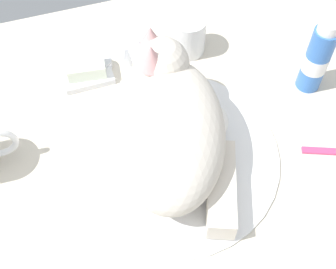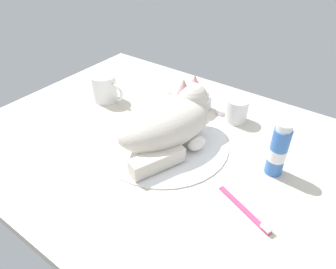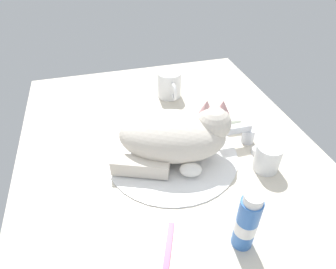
% 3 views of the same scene
% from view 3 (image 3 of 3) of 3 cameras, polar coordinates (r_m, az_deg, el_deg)
% --- Properties ---
extents(ground_plane, '(1.10, 0.83, 0.03)m').
position_cam_3_polar(ground_plane, '(0.81, 0.79, -4.88)').
color(ground_plane, beige).
extents(sink_basin, '(0.36, 0.36, 0.01)m').
position_cam_3_polar(sink_basin, '(0.79, 0.80, -3.87)').
color(sink_basin, white).
rests_on(sink_basin, ground_plane).
extents(faucet, '(0.14, 0.11, 0.06)m').
position_cam_3_polar(faucet, '(0.85, 14.74, 0.02)').
color(faucet, silver).
rests_on(faucet, ground_plane).
extents(cat, '(0.24, 0.33, 0.15)m').
position_cam_3_polar(cat, '(0.75, 1.84, -0.10)').
color(cat, beige).
rests_on(cat, sink_basin).
extents(coffee_mug, '(0.12, 0.08, 0.09)m').
position_cam_3_polar(coffee_mug, '(1.02, 0.31, 9.79)').
color(coffee_mug, white).
rests_on(coffee_mug, ground_plane).
extents(rinse_cup, '(0.07, 0.07, 0.07)m').
position_cam_3_polar(rinse_cup, '(0.78, 19.02, -4.34)').
color(rinse_cup, white).
rests_on(rinse_cup, ground_plane).
extents(soap_dish, '(0.09, 0.06, 0.01)m').
position_cam_3_polar(soap_dish, '(0.92, 11.96, 2.26)').
color(soap_dish, white).
rests_on(soap_dish, ground_plane).
extents(soap_bar, '(0.07, 0.05, 0.03)m').
position_cam_3_polar(soap_bar, '(0.91, 12.12, 3.22)').
color(soap_bar, silver).
rests_on(soap_bar, soap_dish).
extents(toothpaste_bottle, '(0.04, 0.04, 0.15)m').
position_cam_3_polar(toothpaste_bottle, '(0.59, 15.27, -16.34)').
color(toothpaste_bottle, '#3870C6').
rests_on(toothpaste_bottle, ground_plane).
extents(toothbrush, '(0.15, 0.07, 0.02)m').
position_cam_3_polar(toothbrush, '(0.60, -0.28, -23.62)').
color(toothbrush, '#D83F72').
rests_on(toothbrush, ground_plane).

